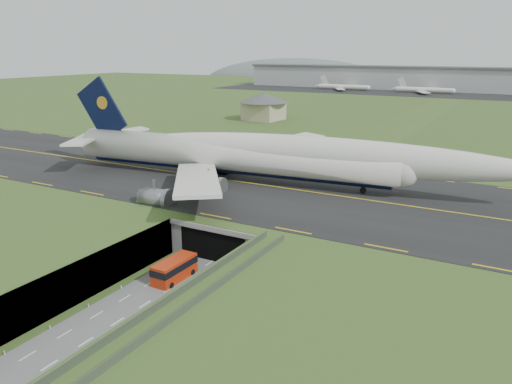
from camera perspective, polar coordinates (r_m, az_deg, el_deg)
The scene contains 10 objects.
ground at distance 74.06m, azimuth -8.46°, elevation -10.13°, with size 900.00×900.00×0.00m, color #335220.
airfield_deck at distance 72.80m, azimuth -8.56°, elevation -8.01°, with size 800.00×800.00×6.00m, color gray.
trench_road at distance 68.93m, azimuth -12.32°, elevation -12.35°, with size 12.00×75.00×0.20m, color slate.
taxiway at distance 98.33m, azimuth 3.08°, elevation 0.45°, with size 800.00×44.00×0.18m, color black.
tunnel_portal at distance 85.48m, azimuth -1.76°, elevation -3.89°, with size 17.00×22.30×6.00m.
guideway at distance 52.43m, azimuth -11.85°, elevation -15.46°, with size 3.00×53.00×7.05m.
jumbo_jet at distance 101.15m, azimuth 0.49°, elevation 4.19°, with size 101.60×63.78×21.21m.
shuttle_tram at distance 74.05m, azimuth -9.30°, elevation -8.72°, with size 2.99×7.59×3.09m.
service_building at distance 194.74m, azimuth 0.88°, elevation 10.00°, with size 19.87×19.87×10.31m.
cargo_terminal at distance 354.60m, azimuth 22.79°, elevation 11.79°, with size 320.00×67.00×15.60m.
Camera 1 is at (41.28, -52.28, 32.37)m, focal length 35.00 mm.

